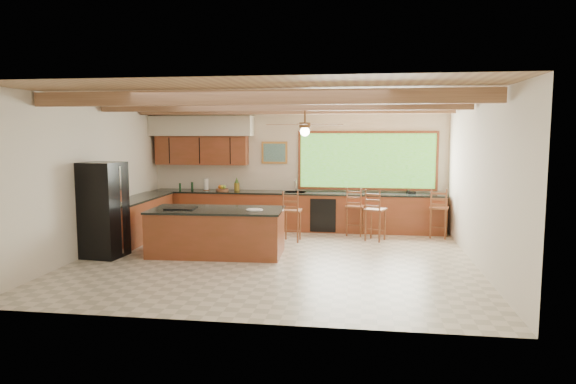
# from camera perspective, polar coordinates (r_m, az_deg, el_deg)

# --- Properties ---
(ground) EXTENTS (7.20, 7.20, 0.00)m
(ground) POSITION_cam_1_polar(r_m,az_deg,el_deg) (9.63, -1.48, -7.44)
(ground) COLOR beige
(ground) RESTS_ON ground
(room_shell) EXTENTS (7.27, 6.54, 3.02)m
(room_shell) POSITION_cam_1_polar(r_m,az_deg,el_deg) (10.02, -1.84, 5.89)
(room_shell) COLOR beige
(room_shell) RESTS_ON ground
(counter_run) EXTENTS (7.12, 3.10, 1.24)m
(counter_run) POSITION_cam_1_polar(r_m,az_deg,el_deg) (12.12, -3.30, -2.29)
(counter_run) COLOR brown
(counter_run) RESTS_ON ground
(island) EXTENTS (2.58, 1.30, 0.90)m
(island) POSITION_cam_1_polar(r_m,az_deg,el_deg) (10.00, -7.92, -4.38)
(island) COLOR brown
(island) RESTS_ON ground
(refrigerator) EXTENTS (0.76, 0.75, 1.79)m
(refrigerator) POSITION_cam_1_polar(r_m,az_deg,el_deg) (10.25, -19.81, -1.87)
(refrigerator) COLOR black
(refrigerator) RESTS_ON ground
(bar_stool_a) EXTENTS (0.41, 0.41, 1.11)m
(bar_stool_a) POSITION_cam_1_polar(r_m,az_deg,el_deg) (10.98, 0.38, -2.19)
(bar_stool_a) COLOR brown
(bar_stool_a) RESTS_ON ground
(bar_stool_b) EXTENTS (0.46, 0.46, 1.12)m
(bar_stool_b) POSITION_cam_1_polar(r_m,az_deg,el_deg) (11.72, 7.47, -1.67)
(bar_stool_b) COLOR brown
(bar_stool_b) RESTS_ON ground
(bar_stool_c) EXTENTS (0.53, 0.53, 1.13)m
(bar_stool_c) POSITION_cam_1_polar(r_m,az_deg,el_deg) (11.21, 9.71, -2.04)
(bar_stool_c) COLOR brown
(bar_stool_c) RESTS_ON ground
(bar_stool_d) EXTENTS (0.48, 0.48, 1.12)m
(bar_stool_d) POSITION_cam_1_polar(r_m,az_deg,el_deg) (11.85, 16.49, -1.79)
(bar_stool_d) COLOR brown
(bar_stool_d) RESTS_ON ground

